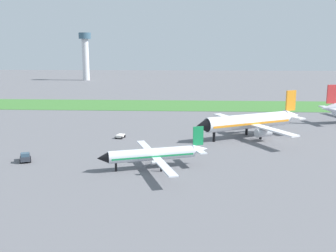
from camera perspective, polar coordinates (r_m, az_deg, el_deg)
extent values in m
plane|color=slate|center=(85.64, -0.78, -3.49)|extent=(600.00, 600.00, 0.00)
cube|color=#3D7533|center=(151.38, 0.94, 3.01)|extent=(360.00, 28.00, 0.08)
cylinder|color=silver|center=(72.33, -2.30, -4.10)|extent=(15.87, 7.39, 2.23)
cone|color=black|center=(70.82, -9.34, -4.58)|extent=(2.82, 2.79, 2.18)
cone|color=silver|center=(74.95, 4.66, -3.35)|extent=(3.60, 2.92, 2.00)
cube|color=#198C4C|center=(72.37, -2.30, -4.22)|extent=(15.04, 7.13, 0.31)
cube|color=silver|center=(66.85, -0.66, -5.73)|extent=(5.51, 12.08, 0.22)
cube|color=silver|center=(78.28, -3.06, -3.20)|extent=(5.51, 12.08, 0.22)
cylinder|color=#B7BABF|center=(68.74, -1.66, -5.26)|extent=(1.92, 1.26, 0.71)
cylinder|color=#B7BABF|center=(76.07, -3.14, -3.63)|extent=(1.92, 1.26, 0.71)
cube|color=#198C4C|center=(74.18, 4.38, -1.42)|extent=(1.98, 0.91, 3.56)
cube|color=silver|center=(73.41, 4.77, -3.72)|extent=(2.29, 3.38, 0.18)
cube|color=silver|center=(76.23, 3.94, -3.14)|extent=(2.29, 3.38, 0.18)
cylinder|color=black|center=(71.63, -7.51, -5.92)|extent=(0.40, 0.40, 1.56)
cylinder|color=black|center=(71.07, -0.99, -5.96)|extent=(0.40, 0.40, 1.56)
cylinder|color=black|center=(75.16, -1.87, -5.00)|extent=(0.40, 0.40, 1.56)
cylinder|color=white|center=(98.44, 11.53, 0.65)|extent=(22.34, 14.26, 3.58)
cone|color=black|center=(91.35, 4.95, 0.02)|extent=(4.53, 4.63, 3.51)
cone|color=white|center=(107.01, 17.43, 1.45)|extent=(5.54, 5.00, 3.22)
cube|color=orange|center=(98.49, 11.52, 0.50)|extent=(21.22, 13.71, 0.50)
cube|color=white|center=(92.95, 14.70, -0.51)|extent=(9.41, 14.84, 0.36)
cube|color=white|center=(105.16, 9.27, 1.06)|extent=(9.41, 14.84, 0.36)
cylinder|color=#B7BABF|center=(95.33, 13.58, -0.95)|extent=(4.37, 3.59, 1.97)
cylinder|color=#B7BABF|center=(103.13, 10.12, 0.11)|extent=(4.37, 3.59, 1.97)
cube|color=orange|center=(106.00, 17.29, 3.53)|extent=(2.78, 1.77, 5.21)
cube|color=white|center=(104.94, 18.00, 1.18)|extent=(3.88, 4.94, 0.29)
cube|color=white|center=(108.25, 16.36, 1.57)|extent=(3.88, 4.94, 0.29)
cylinder|color=black|center=(93.61, 6.65, -1.57)|extent=(0.64, 0.64, 2.28)
cylinder|color=black|center=(97.81, 13.20, -1.24)|extent=(0.64, 0.64, 2.28)
cylinder|color=black|center=(102.17, 11.26, -0.62)|extent=(0.64, 0.64, 2.28)
cone|color=silver|center=(122.75, 22.17, 2.40)|extent=(5.37, 4.39, 3.31)
cube|color=red|center=(122.62, 22.57, 4.28)|extent=(3.03, 1.19, 5.36)
cube|color=silver|center=(125.06, 21.83, 2.53)|extent=(3.13, 5.04, 0.29)
cube|color=silver|center=(121.23, 23.04, 2.18)|extent=(3.13, 5.04, 0.29)
cube|color=white|center=(97.32, -6.89, -1.39)|extent=(2.09, 2.72, 0.55)
cylinder|color=black|center=(98.43, -7.07, -1.41)|extent=(0.43, 0.74, 0.70)
cylinder|color=black|center=(97.80, -6.28, -1.48)|extent=(0.43, 0.74, 0.70)
cylinder|color=black|center=(96.96, -7.50, -1.62)|extent=(0.43, 0.74, 0.70)
cylinder|color=black|center=(96.32, -6.70, -1.69)|extent=(0.43, 0.74, 0.70)
cube|color=#2D333D|center=(82.01, -19.89, -4.27)|extent=(3.05, 4.02, 0.90)
cube|color=#334C60|center=(80.83, -19.93, -3.91)|extent=(1.90, 1.78, 0.70)
cylinder|color=black|center=(80.90, -19.23, -4.77)|extent=(0.50, 0.74, 0.70)
cylinder|color=black|center=(80.93, -20.50, -4.85)|extent=(0.50, 0.74, 0.70)
cylinder|color=black|center=(83.34, -19.25, -4.31)|extent=(0.50, 0.74, 0.70)
cylinder|color=black|center=(83.36, -20.49, -4.39)|extent=(0.50, 0.74, 0.70)
cylinder|color=silver|center=(273.22, -11.79, 9.34)|extent=(4.40, 4.40, 27.30)
cylinder|color=#38566B|center=(273.19, -11.93, 12.62)|extent=(8.00, 8.00, 4.00)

